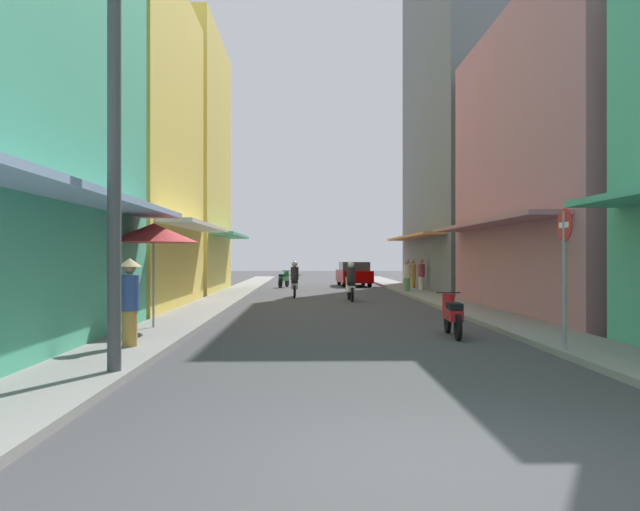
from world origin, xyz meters
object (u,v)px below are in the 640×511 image
at_px(utility_pole, 114,115).
at_px(motorbike_green, 284,279).
at_px(parked_car, 354,274).
at_px(vendor_umbrella, 153,233).
at_px(pedestrian_crossing, 421,275).
at_px(street_sign_no_entry, 564,260).
at_px(pedestrian_foreground, 130,299).
at_px(motorbike_white, 350,283).
at_px(motorbike_silver, 295,281).
at_px(pedestrian_midway, 407,277).
at_px(pedestrian_far, 413,275).
at_px(motorbike_red, 452,314).

bearing_deg(utility_pole, motorbike_green, 86.52).
height_order(parked_car, vendor_umbrella, vendor_umbrella).
height_order(pedestrian_crossing, street_sign_no_entry, street_sign_no_entry).
bearing_deg(pedestrian_foreground, motorbike_green, 85.00).
relative_size(motorbike_white, vendor_umbrella, 0.71).
relative_size(pedestrian_crossing, vendor_umbrella, 0.65).
height_order(motorbike_silver, motorbike_green, motorbike_silver).
bearing_deg(pedestrian_crossing, motorbike_white, -124.53).
distance_m(motorbike_green, pedestrian_midway, 8.47).
bearing_deg(parked_car, pedestrian_far, -57.60).
bearing_deg(motorbike_green, motorbike_white, -73.50).
distance_m(motorbike_silver, vendor_umbrella, 12.36).
bearing_deg(pedestrian_midway, motorbike_silver, -156.31).
bearing_deg(motorbike_red, parked_car, 91.00).
xyz_separation_m(parked_car, pedestrian_far, (2.75, -4.33, 0.07)).
xyz_separation_m(motorbike_white, pedestrian_far, (3.83, 7.39, 0.11)).
height_order(motorbike_white, parked_car, motorbike_white).
xyz_separation_m(motorbike_red, parked_car, (-0.39, 22.40, 0.24)).
height_order(pedestrian_foreground, street_sign_no_entry, street_sign_no_entry).
xyz_separation_m(pedestrian_foreground, utility_pole, (0.47, -2.37, 2.86)).
height_order(motorbike_white, pedestrian_midway, pedestrian_midway).
bearing_deg(pedestrian_midway, pedestrian_foreground, -115.23).
bearing_deg(street_sign_no_entry, motorbike_green, 104.02).
bearing_deg(motorbike_green, pedestrian_foreground, -95.00).
bearing_deg(pedestrian_midway, utility_pole, -111.29).
relative_size(motorbike_white, utility_pole, 0.24).
bearing_deg(utility_pole, street_sign_no_entry, 13.84).
height_order(motorbike_red, motorbike_green, same).
xyz_separation_m(motorbike_green, pedestrian_crossing, (7.02, -4.48, 0.32)).
height_order(motorbike_silver, pedestrian_midway, pedestrian_midway).
distance_m(utility_pole, street_sign_no_entry, 7.95).
distance_m(pedestrian_midway, vendor_umbrella, 16.54).
bearing_deg(motorbike_red, vendor_umbrella, 172.85).
distance_m(pedestrian_midway, utility_pole, 21.15).
xyz_separation_m(pedestrian_midway, street_sign_no_entry, (-0.17, -17.67, 0.90)).
bearing_deg(pedestrian_foreground, pedestrian_crossing, 64.05).
height_order(motorbike_white, pedestrian_crossing, pedestrian_crossing).
relative_size(parked_car, pedestrian_crossing, 2.53).
bearing_deg(motorbike_white, vendor_umbrella, -118.67).
distance_m(motorbike_red, vendor_umbrella, 7.13).
relative_size(pedestrian_crossing, street_sign_no_entry, 0.62).
relative_size(pedestrian_foreground, pedestrian_midway, 1.08).
xyz_separation_m(motorbike_red, motorbike_green, (-4.51, 20.94, 0.00)).
height_order(parked_car, pedestrian_far, pedestrian_far).
bearing_deg(street_sign_no_entry, vendor_umbrella, 156.93).
bearing_deg(pedestrian_far, pedestrian_crossing, -84.73).
height_order(motorbike_green, vendor_umbrella, vendor_umbrella).
bearing_deg(vendor_umbrella, motorbike_silver, 75.37).
distance_m(motorbike_silver, motorbike_red, 13.25).
bearing_deg(motorbike_green, street_sign_no_entry, -75.98).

